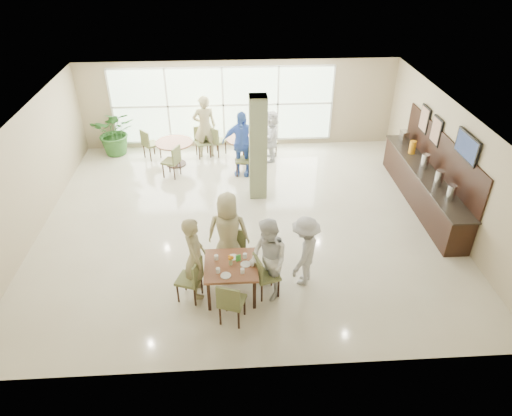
{
  "coord_description": "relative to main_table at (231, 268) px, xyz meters",
  "views": [
    {
      "loc": [
        -0.31,
        -9.55,
        6.45
      ],
      "look_at": [
        0.2,
        -1.2,
        1.1
      ],
      "focal_mm": 32.0,
      "sensor_mm": 36.0,
      "label": 1
    }
  ],
  "objects": [
    {
      "name": "teen_left",
      "position": [
        -0.69,
        0.08,
        0.23
      ],
      "size": [
        0.53,
        0.71,
        1.79
      ],
      "primitive_type": "imported",
      "rotation": [
        0.0,
        0.0,
        1.73
      ],
      "color": "tan",
      "rests_on": "ground"
    },
    {
      "name": "adult_a",
      "position": [
        0.39,
        5.12,
        0.3
      ],
      "size": [
        1.23,
        0.84,
        1.93
      ],
      "primitive_type": "imported",
      "rotation": [
        0.0,
        0.0,
        -0.18
      ],
      "color": "#4570D1",
      "rests_on": "ground"
    },
    {
      "name": "room_shell",
      "position": [
        0.38,
        2.66,
        1.04
      ],
      "size": [
        10.0,
        10.0,
        10.0
      ],
      "color": "white",
      "rests_on": "ground"
    },
    {
      "name": "ground",
      "position": [
        0.38,
        2.66,
        -0.67
      ],
      "size": [
        10.0,
        10.0,
        0.0
      ],
      "primitive_type": "plane",
      "color": "beige",
      "rests_on": "ground"
    },
    {
      "name": "main_table",
      "position": [
        0.0,
        0.0,
        0.0
      ],
      "size": [
        1.03,
        1.03,
        0.75
      ],
      "color": "brown",
      "rests_on": "ground"
    },
    {
      "name": "wall_tv",
      "position": [
        5.32,
        2.06,
        1.48
      ],
      "size": [
        0.06,
        1.0,
        0.58
      ],
      "color": "black",
      "rests_on": "ground"
    },
    {
      "name": "framed_art_b",
      "position": [
        5.33,
        4.46,
        1.18
      ],
      "size": [
        0.05,
        0.55,
        0.7
      ],
      "color": "black",
      "rests_on": "ground"
    },
    {
      "name": "teen_far",
      "position": [
        -0.04,
        0.84,
        0.25
      ],
      "size": [
        0.95,
        0.6,
        1.83
      ],
      "primitive_type": "imported",
      "rotation": [
        0.0,
        0.0,
        3.01
      ],
      "color": "tan",
      "rests_on": "ground"
    },
    {
      "name": "round_table_left",
      "position": [
        -1.62,
        5.85,
        -0.09
      ],
      "size": [
        1.12,
        1.12,
        0.75
      ],
      "color": "brown",
      "rests_on": "ground"
    },
    {
      "name": "chairs_table_right",
      "position": [
        0.47,
        5.97,
        -0.19
      ],
      "size": [
        2.22,
        1.96,
        0.95
      ],
      "color": "brown",
      "rests_on": "ground"
    },
    {
      "name": "round_table_right",
      "position": [
        0.49,
        5.99,
        -0.09
      ],
      "size": [
        1.09,
        1.09,
        0.75
      ],
      "color": "brown",
      "rests_on": "ground"
    },
    {
      "name": "window_bank",
      "position": [
        -0.12,
        7.12,
        0.73
      ],
      "size": [
        7.0,
        0.04,
        7.0
      ],
      "color": "silver",
      "rests_on": "ground"
    },
    {
      "name": "potted_plant",
      "position": [
        -3.54,
        6.75,
        0.08
      ],
      "size": [
        1.39,
        1.39,
        1.49
      ],
      "primitive_type": "imported",
      "rotation": [
        0.0,
        0.0,
        0.03
      ],
      "color": "#2E6227",
      "rests_on": "ground"
    },
    {
      "name": "column",
      "position": [
        0.78,
        3.86,
        0.73
      ],
      "size": [
        0.45,
        0.45,
        2.8
      ],
      "primitive_type": "cube",
      "color": "#747E57",
      "rests_on": "ground"
    },
    {
      "name": "framed_art_a",
      "position": [
        5.33,
        3.66,
        1.18
      ],
      "size": [
        0.05,
        0.55,
        0.7
      ],
      "color": "black",
      "rests_on": "ground"
    },
    {
      "name": "teen_right",
      "position": [
        0.72,
        -0.06,
        0.22
      ],
      "size": [
        0.95,
        1.05,
        1.76
      ],
      "primitive_type": "imported",
      "rotation": [
        0.0,
        0.0,
        -1.17
      ],
      "color": "white",
      "rests_on": "ground"
    },
    {
      "name": "chairs_main_table",
      "position": [
        -0.02,
        -0.02,
        -0.19
      ],
      "size": [
        2.1,
        2.03,
        0.95
      ],
      "color": "brown",
      "rests_on": "ground"
    },
    {
      "name": "adult_b",
      "position": [
        1.32,
        6.02,
        0.13
      ],
      "size": [
        0.82,
        1.55,
        1.6
      ],
      "primitive_type": "imported",
      "rotation": [
        0.0,
        0.0,
        -1.7
      ],
      "color": "white",
      "rests_on": "ground"
    },
    {
      "name": "teen_standing",
      "position": [
        1.49,
        0.28,
        0.12
      ],
      "size": [
        0.99,
        1.17,
        1.57
      ],
      "primitive_type": "imported",
      "rotation": [
        0.0,
        0.0,
        -2.06
      ],
      "color": "#B2B2B5",
      "rests_on": "ground"
    },
    {
      "name": "chairs_table_left",
      "position": [
        -1.62,
        5.93,
        -0.19
      ],
      "size": [
        2.21,
        1.87,
        0.95
      ],
      "color": "brown",
      "rests_on": "ground"
    },
    {
      "name": "buffet_counter",
      "position": [
        5.08,
        3.17,
        -0.11
      ],
      "size": [
        0.64,
        4.7,
        1.95
      ],
      "color": "black",
      "rests_on": "ground"
    },
    {
      "name": "adult_standing",
      "position": [
        -0.71,
        6.39,
        0.33
      ],
      "size": [
        0.79,
        0.58,
        1.98
      ],
      "primitive_type": "imported",
      "rotation": [
        0.0,
        0.0,
        3.3
      ],
      "color": "tan",
      "rests_on": "ground"
    },
    {
      "name": "tabletop_clutter",
      "position": [
        0.03,
        -0.02,
        0.14
      ],
      "size": [
        0.71,
        0.74,
        0.21
      ],
      "color": "white",
      "rests_on": "main_table"
    }
  ]
}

